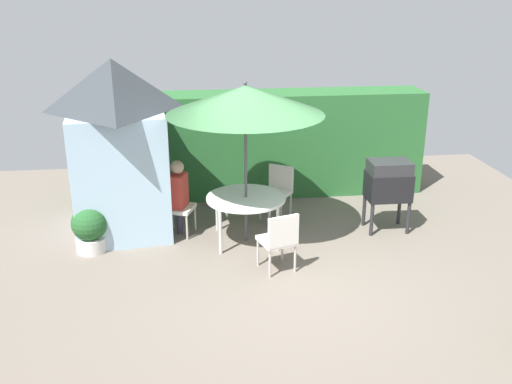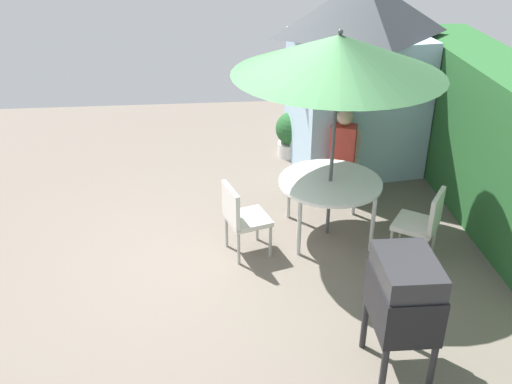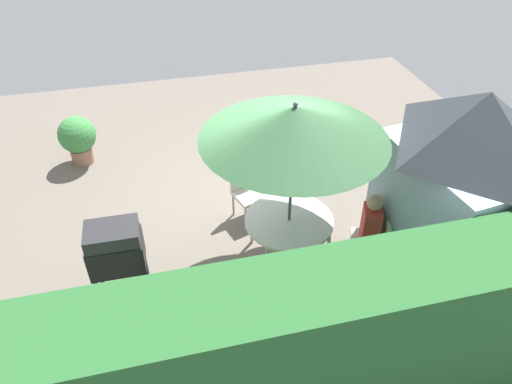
{
  "view_description": "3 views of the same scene",
  "coord_description": "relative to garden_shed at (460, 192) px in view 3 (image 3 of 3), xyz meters",
  "views": [
    {
      "loc": [
        -1.27,
        -7.07,
        3.91
      ],
      "look_at": [
        -0.33,
        0.53,
        1.1
      ],
      "focal_mm": 40.13,
      "sensor_mm": 36.0,
      "label": 1
    },
    {
      "loc": [
        5.78,
        -0.19,
        3.93
      ],
      "look_at": [
        -0.05,
        0.34,
        0.82
      ],
      "focal_mm": 40.82,
      "sensor_mm": 36.0,
      "label": 2
    },
    {
      "loc": [
        1.26,
        6.11,
        5.13
      ],
      "look_at": [
        -0.04,
        0.76,
        0.91
      ],
      "focal_mm": 33.51,
      "sensor_mm": 36.0,
      "label": 3
    }
  ],
  "objects": [
    {
      "name": "ground_plane",
      "position": [
        2.39,
        -2.05,
        -1.44
      ],
      "size": [
        11.0,
        11.0,
        0.0
      ],
      "primitive_type": "plane",
      "color": "#6B6056"
    },
    {
      "name": "hedge_backdrop",
      "position": [
        2.39,
        1.45,
        -0.46
      ],
      "size": [
        6.49,
        0.9,
        1.97
      ],
      "color": "#28602D",
      "rests_on": "ground"
    },
    {
      "name": "garden_shed",
      "position": [
        0.0,
        0.0,
        0.0
      ],
      "size": [
        1.78,
        2.08,
        2.82
      ],
      "color": "#9EBCD1",
      "rests_on": "ground"
    },
    {
      "name": "patio_table",
      "position": [
        2.0,
        -0.77,
        -0.75
      ],
      "size": [
        1.25,
        1.25,
        0.74
      ],
      "color": "white",
      "rests_on": "ground"
    },
    {
      "name": "patio_umbrella",
      "position": [
        2.0,
        -0.77,
        0.84
      ],
      "size": [
        2.38,
        2.38,
        2.56
      ],
      "color": "#4C4C51",
      "rests_on": "ground"
    },
    {
      "name": "bbq_grill",
      "position": [
        4.36,
        -0.63,
        -0.59
      ],
      "size": [
        0.71,
        0.51,
        1.2
      ],
      "color": "black",
      "rests_on": "ground"
    },
    {
      "name": "chair_near_shed",
      "position": [
        0.86,
        -0.35,
        -0.92
      ],
      "size": [
        0.6,
        0.59,
        0.9
      ],
      "color": "silver",
      "rests_on": "ground"
    },
    {
      "name": "chair_far_side",
      "position": [
        2.35,
        -1.88,
        -0.92
      ],
      "size": [
        0.58,
        0.58,
        0.9
      ],
      "color": "silver",
      "rests_on": "ground"
    },
    {
      "name": "chair_toward_hedge",
      "position": [
        2.66,
        0.18,
        -0.92
      ],
      "size": [
        0.64,
        0.64,
        0.9
      ],
      "color": "silver",
      "rests_on": "ground"
    },
    {
      "name": "potted_plant_by_shed",
      "position": [
        -0.41,
        -0.87,
        -1.06
      ],
      "size": [
        0.55,
        0.55,
        0.74
      ],
      "color": "silver",
      "rests_on": "ground"
    },
    {
      "name": "potted_plant_by_grill",
      "position": [
        5.06,
        -4.15,
        -0.9
      ],
      "size": [
        0.69,
        0.69,
        0.94
      ],
      "color": "#936651",
      "rests_on": "ground"
    },
    {
      "name": "person_in_red",
      "position": [
        0.94,
        -0.38,
        -0.66
      ],
      "size": [
        0.34,
        0.4,
        1.26
      ],
      "color": "#CC3D33",
      "rests_on": "ground"
    }
  ]
}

